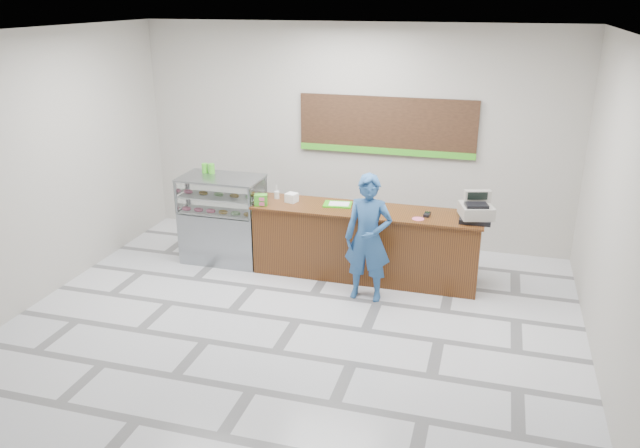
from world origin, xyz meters
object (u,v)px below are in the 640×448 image
(sales_counter, at_px, (366,243))
(cash_register, at_px, (476,210))
(display_case, at_px, (223,218))
(customer, at_px, (368,238))
(serving_tray, at_px, (338,204))

(sales_counter, relative_size, cash_register, 6.17)
(sales_counter, bearing_deg, cash_register, -1.85)
(display_case, distance_m, cash_register, 3.75)
(cash_register, bearing_deg, customer, -171.43)
(sales_counter, bearing_deg, display_case, -179.99)
(sales_counter, xyz_separation_m, serving_tray, (-0.44, 0.08, 0.52))
(serving_tray, bearing_deg, customer, -57.84)
(display_case, bearing_deg, serving_tray, 2.54)
(cash_register, xyz_separation_m, serving_tray, (-1.94, 0.13, -0.14))
(sales_counter, xyz_separation_m, cash_register, (1.50, -0.05, 0.66))
(sales_counter, bearing_deg, customer, -75.77)
(display_case, height_order, customer, customer)
(customer, bearing_deg, serving_tray, 130.64)
(sales_counter, height_order, cash_register, cash_register)
(sales_counter, relative_size, serving_tray, 7.57)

